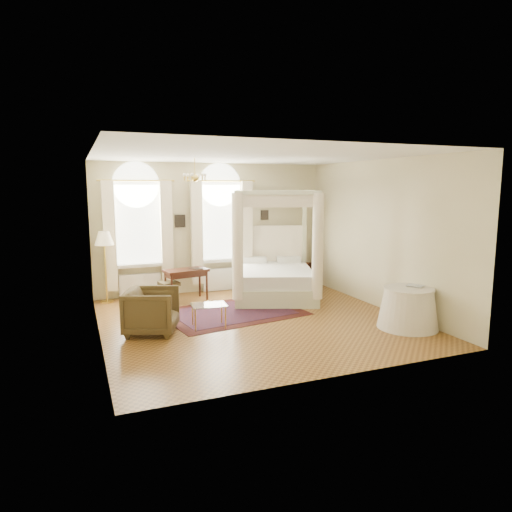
{
  "coord_description": "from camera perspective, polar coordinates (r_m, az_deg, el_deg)",
  "views": [
    {
      "loc": [
        -3.33,
        -8.35,
        2.7
      ],
      "look_at": [
        0.17,
        0.4,
        1.27
      ],
      "focal_mm": 32.0,
      "sensor_mm": 36.0,
      "label": 1
    }
  ],
  "objects": [
    {
      "name": "ground",
      "position": [
        9.38,
        -0.08,
        -8.08
      ],
      "size": [
        6.0,
        6.0,
        0.0
      ],
      "primitive_type": "plane",
      "color": "olive",
      "rests_on": "ground"
    },
    {
      "name": "room_walls",
      "position": [
        9.02,
        -0.08,
        4.06
      ],
      "size": [
        6.0,
        6.0,
        6.0
      ],
      "color": "beige",
      "rests_on": "ground"
    },
    {
      "name": "window_left",
      "position": [
        11.38,
        -14.48,
        2.25
      ],
      "size": [
        1.62,
        0.27,
        3.29
      ],
      "color": "silver",
      "rests_on": "room_walls"
    },
    {
      "name": "window_right",
      "position": [
        11.83,
        -4.34,
        2.73
      ],
      "size": [
        1.62,
        0.27,
        3.29
      ],
      "color": "silver",
      "rests_on": "room_walls"
    },
    {
      "name": "chandelier",
      "position": [
        9.85,
        -7.65,
        9.76
      ],
      "size": [
        0.51,
        0.45,
        0.5
      ],
      "color": "gold",
      "rests_on": "room_walls"
    },
    {
      "name": "wall_pictures",
      "position": [
        11.85,
        -5.03,
        4.69
      ],
      "size": [
        2.54,
        0.03,
        0.39
      ],
      "color": "black",
      "rests_on": "room_walls"
    },
    {
      "name": "canopy_bed",
      "position": [
        11.22,
        2.28,
        -2.18
      ],
      "size": [
        2.64,
        2.91,
        2.62
      ],
      "color": "beige",
      "rests_on": "ground"
    },
    {
      "name": "nightstand",
      "position": [
        12.68,
        5.62,
        -2.23
      ],
      "size": [
        0.57,
        0.55,
        0.63
      ],
      "primitive_type": "cube",
      "rotation": [
        0.0,
        0.0,
        0.43
      ],
      "color": "#3B1B10",
      "rests_on": "ground"
    },
    {
      "name": "nightstand_lamp",
      "position": [
        12.59,
        5.31,
        0.39
      ],
      "size": [
        0.28,
        0.28,
        0.41
      ],
      "color": "gold",
      "rests_on": "nightstand"
    },
    {
      "name": "writing_desk",
      "position": [
        11.0,
        -8.74,
        -2.22
      ],
      "size": [
        1.09,
        0.69,
        0.76
      ],
      "color": "#3B1B10",
      "rests_on": "ground"
    },
    {
      "name": "laptop",
      "position": [
        11.0,
        -7.45,
        -1.52
      ],
      "size": [
        0.42,
        0.34,
        0.03
      ],
      "primitive_type": "imported",
      "rotation": [
        0.0,
        0.0,
        2.77
      ],
      "color": "black",
      "rests_on": "writing_desk"
    },
    {
      "name": "stool",
      "position": [
        10.98,
        -10.82,
        -3.6
      ],
      "size": [
        0.49,
        0.49,
        0.48
      ],
      "color": "#453A1D",
      "rests_on": "ground"
    },
    {
      "name": "armchair",
      "position": [
        8.72,
        -12.9,
        -6.73
      ],
      "size": [
        1.19,
        1.18,
        0.85
      ],
      "primitive_type": "imported",
      "rotation": [
        0.0,
        0.0,
        1.2
      ],
      "color": "#40321B",
      "rests_on": "ground"
    },
    {
      "name": "coffee_table",
      "position": [
        8.9,
        -5.93,
        -6.32
      ],
      "size": [
        0.71,
        0.54,
        0.46
      ],
      "color": "white",
      "rests_on": "ground"
    },
    {
      "name": "floor_lamp",
      "position": [
        11.14,
        -18.44,
        1.67
      ],
      "size": [
        0.43,
        0.43,
        1.68
      ],
      "color": "gold",
      "rests_on": "ground"
    },
    {
      "name": "oriental_rug",
      "position": [
        9.98,
        -3.02,
        -7.03
      ],
      "size": [
        3.19,
        2.51,
        0.01
      ],
      "color": "#471411",
      "rests_on": "ground"
    },
    {
      "name": "side_table",
      "position": [
        9.31,
        18.47,
        -6.21
      ],
      "size": [
        1.15,
        1.15,
        0.79
      ],
      "color": "silver",
      "rests_on": "ground"
    },
    {
      "name": "book",
      "position": [
        9.28,
        19.04,
        -3.65
      ],
      "size": [
        0.34,
        0.37,
        0.03
      ],
      "primitive_type": "imported",
      "rotation": [
        0.0,
        0.0,
        0.51
      ],
      "color": "black",
      "rests_on": "side_table"
    }
  ]
}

